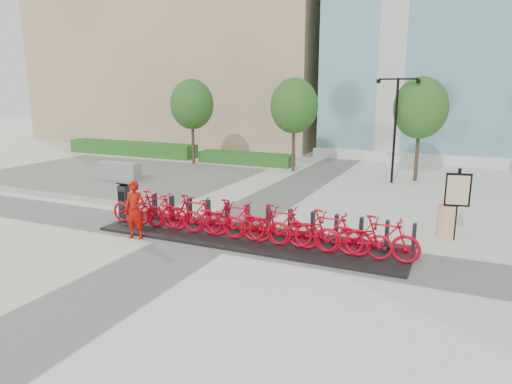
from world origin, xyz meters
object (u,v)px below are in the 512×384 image
at_px(construction_barrel, 446,222).
at_px(map_sign, 458,193).
at_px(bike_0, 138,209).
at_px(worker_red, 135,210).
at_px(kiosk, 124,201).
at_px(jersey_barrier, 119,171).

height_order(construction_barrel, map_sign, map_sign).
height_order(bike_0, worker_red, worker_red).
height_order(kiosk, jersey_barrier, kiosk).
relative_size(kiosk, worker_red, 0.71).
bearing_deg(bike_0, worker_red, -144.93).
bearing_deg(map_sign, worker_red, -166.15).
bearing_deg(jersey_barrier, map_sign, -12.23).
height_order(bike_0, kiosk, kiosk).
relative_size(jersey_barrier, map_sign, 1.05).
relative_size(bike_0, construction_barrel, 1.97).
height_order(kiosk, construction_barrel, kiosk).
height_order(bike_0, construction_barrel, bike_0).
relative_size(bike_0, worker_red, 1.14).
xyz_separation_m(kiosk, jersey_barrier, (-5.08, 5.59, -0.24)).
height_order(jersey_barrier, map_sign, map_sign).
distance_m(worker_red, map_sign, 9.74).
xyz_separation_m(jersey_barrier, map_sign, (15.64, -3.13, 1.01)).
bearing_deg(jersey_barrier, bike_0, -45.93).
height_order(kiosk, map_sign, map_sign).
height_order(bike_0, map_sign, map_sign).
bearing_deg(map_sign, construction_barrel, 157.23).
xyz_separation_m(kiosk, worker_red, (1.66, -1.46, 0.21)).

